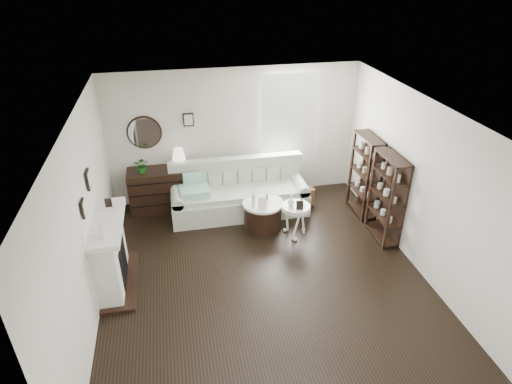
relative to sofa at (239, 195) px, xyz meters
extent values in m
plane|color=black|center=(0.05, -2.08, -0.34)|extent=(5.50, 5.50, 0.00)
plane|color=white|center=(0.05, -2.08, 2.36)|extent=(5.50, 5.50, 0.00)
plane|color=silver|center=(0.05, 0.67, 1.01)|extent=(5.00, 0.00, 5.00)
plane|color=silver|center=(0.05, -4.83, 1.01)|extent=(5.00, 0.00, 5.00)
plane|color=silver|center=(-2.45, -2.08, 1.01)|extent=(0.00, 5.50, 5.50)
plane|color=silver|center=(2.55, -2.08, 1.01)|extent=(0.00, 5.50, 5.50)
cube|color=white|center=(1.15, 0.65, 1.26)|extent=(1.00, 0.02, 1.80)
cube|color=white|center=(1.15, 0.59, 1.26)|extent=(1.15, 0.02, 1.90)
cylinder|color=silver|center=(-1.70, 0.64, 1.21)|extent=(0.60, 0.03, 0.60)
cube|color=black|center=(-0.85, 0.64, 1.41)|extent=(0.20, 0.03, 0.26)
cube|color=white|center=(-2.28, -1.78, 0.21)|extent=(0.34, 1.20, 1.10)
cube|color=black|center=(-2.25, -1.78, 0.06)|extent=(0.30, 0.65, 0.70)
cube|color=white|center=(-2.23, -1.78, 0.78)|extent=(0.44, 1.35, 0.08)
cube|color=black|center=(-2.20, -1.78, -0.32)|extent=(0.50, 1.40, 0.05)
cylinder|color=silver|center=(-2.23, -2.23, 0.93)|extent=(0.08, 0.08, 0.22)
cube|color=black|center=(-2.23, -1.38, 0.89)|extent=(0.10, 0.03, 0.14)
cube|color=black|center=(-2.42, -2.13, 1.26)|extent=(0.03, 0.18, 0.24)
cube|color=black|center=(-2.42, -1.48, 1.36)|extent=(0.03, 0.22, 0.28)
cube|color=black|center=(2.38, -0.53, 0.46)|extent=(0.30, 0.80, 1.60)
cylinder|color=tan|center=(2.36, -0.78, 0.18)|extent=(0.08, 0.08, 0.11)
cylinder|color=tan|center=(2.36, -0.53, 0.18)|extent=(0.08, 0.08, 0.11)
cylinder|color=tan|center=(2.36, -0.28, 0.18)|extent=(0.08, 0.08, 0.11)
cylinder|color=tan|center=(2.36, -0.78, 0.58)|extent=(0.08, 0.08, 0.11)
cylinder|color=tan|center=(2.36, -0.53, 0.58)|extent=(0.08, 0.08, 0.11)
cylinder|color=tan|center=(2.36, -0.28, 0.58)|extent=(0.08, 0.08, 0.11)
cylinder|color=tan|center=(2.36, -0.78, 0.98)|extent=(0.08, 0.08, 0.11)
cylinder|color=tan|center=(2.36, -0.53, 0.98)|extent=(0.08, 0.08, 0.11)
cylinder|color=tan|center=(2.36, -0.28, 0.98)|extent=(0.08, 0.08, 0.11)
cube|color=black|center=(2.38, -1.43, 0.46)|extent=(0.30, 0.80, 1.60)
cylinder|color=tan|center=(2.36, -1.68, 0.18)|extent=(0.08, 0.08, 0.11)
cylinder|color=tan|center=(2.36, -1.43, 0.18)|extent=(0.08, 0.08, 0.11)
cylinder|color=tan|center=(2.36, -1.18, 0.18)|extent=(0.08, 0.08, 0.11)
cylinder|color=tan|center=(2.36, -1.68, 0.58)|extent=(0.08, 0.08, 0.11)
cylinder|color=tan|center=(2.36, -1.43, 0.58)|extent=(0.08, 0.08, 0.11)
cylinder|color=tan|center=(2.36, -1.18, 0.58)|extent=(0.08, 0.08, 0.11)
cylinder|color=tan|center=(2.36, -1.68, 0.98)|extent=(0.08, 0.08, 0.11)
cylinder|color=tan|center=(2.36, -1.43, 0.98)|extent=(0.08, 0.08, 0.11)
cylinder|color=tan|center=(2.36, -1.18, 0.98)|extent=(0.08, 0.08, 0.11)
cube|color=beige|center=(0.00, -0.08, -0.13)|extent=(2.66, 0.92, 0.43)
cube|color=beige|center=(0.00, -0.11, 0.14)|extent=(2.30, 0.74, 0.10)
cube|color=beige|center=(0.00, 0.28, 0.28)|extent=(2.66, 0.20, 0.82)
cube|color=beige|center=(-1.21, -0.08, -0.08)|extent=(0.22, 0.87, 0.53)
cube|color=beige|center=(1.21, -0.08, -0.08)|extent=(0.22, 0.87, 0.53)
cube|color=#279074|center=(-0.87, -0.13, 0.26)|extent=(0.58, 0.48, 0.14)
cube|color=brown|center=(1.27, -0.05, -0.16)|extent=(0.55, 0.19, 0.36)
cube|color=black|center=(-1.47, 0.39, 0.09)|extent=(1.29, 0.54, 0.86)
cube|color=black|center=(-1.47, 0.11, -0.11)|extent=(1.24, 0.01, 0.02)
cube|color=black|center=(-1.47, 0.11, 0.13)|extent=(1.24, 0.01, 0.02)
cube|color=black|center=(-1.47, 0.11, 0.37)|extent=(1.24, 0.01, 0.01)
imported|color=#195418|center=(-1.79, 0.33, 0.68)|extent=(0.32, 0.29, 0.32)
cylinder|color=black|center=(0.34, -0.68, -0.10)|extent=(0.70, 0.70, 0.49)
cylinder|color=silver|center=(0.34, -0.68, 0.17)|extent=(0.76, 0.76, 0.04)
cylinder|color=white|center=(0.86, -1.06, 0.26)|extent=(0.50, 0.50, 0.03)
cylinder|color=white|center=(0.86, -1.06, 0.22)|extent=(0.51, 0.51, 0.02)
cylinder|color=white|center=(0.86, -1.06, -0.05)|extent=(0.04, 0.04, 0.58)
cylinder|color=silver|center=(0.15, -0.77, 0.34)|extent=(0.07, 0.07, 0.31)
cube|color=white|center=(0.29, -0.87, 0.29)|extent=(0.17, 0.08, 0.21)
cube|color=black|center=(0.88, -1.20, 0.36)|extent=(0.13, 0.07, 0.17)
camera|label=1|loc=(-1.16, -7.30, 4.18)|focal=30.00mm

